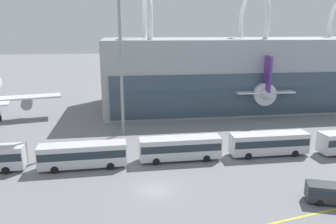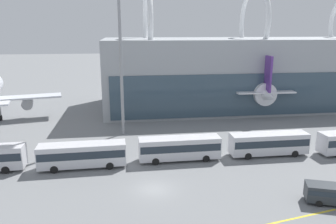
{
  "view_description": "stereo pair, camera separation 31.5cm",
  "coord_description": "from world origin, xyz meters",
  "px_view_note": "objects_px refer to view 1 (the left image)",
  "views": [
    {
      "loc": [
        -3.41,
        -34.19,
        17.92
      ],
      "look_at": [
        4.37,
        20.01,
        4.0
      ],
      "focal_mm": 35.0,
      "sensor_mm": 36.0,
      "label": 1
    },
    {
      "loc": [
        -3.1,
        -34.24,
        17.92
      ],
      "look_at": [
        4.37,
        20.01,
        4.0
      ],
      "focal_mm": 35.0,
      "sensor_mm": 36.0,
      "label": 2
    }
  ],
  "objects_px": {
    "airliner_at_gate_far": "(239,82)",
    "shuttle_bus_3": "(269,142)",
    "floodlight_mast": "(119,3)",
    "shuttle_bus_2": "(180,147)",
    "shuttle_bus_1": "(83,154)"
  },
  "relations": [
    {
      "from": "airliner_at_gate_far",
      "to": "shuttle_bus_3",
      "type": "bearing_deg",
      "value": 168.34
    },
    {
      "from": "airliner_at_gate_far",
      "to": "floodlight_mast",
      "type": "relative_size",
      "value": 1.38
    },
    {
      "from": "shuttle_bus_2",
      "to": "floodlight_mast",
      "type": "distance_m",
      "value": 25.15
    },
    {
      "from": "airliner_at_gate_far",
      "to": "shuttle_bus_2",
      "type": "relative_size",
      "value": 3.76
    },
    {
      "from": "shuttle_bus_2",
      "to": "shuttle_bus_3",
      "type": "relative_size",
      "value": 1.0
    },
    {
      "from": "shuttle_bus_1",
      "to": "shuttle_bus_3",
      "type": "relative_size",
      "value": 1.0
    },
    {
      "from": "shuttle_bus_1",
      "to": "shuttle_bus_3",
      "type": "height_order",
      "value": "same"
    },
    {
      "from": "airliner_at_gate_far",
      "to": "floodlight_mast",
      "type": "distance_m",
      "value": 40.58
    },
    {
      "from": "shuttle_bus_1",
      "to": "shuttle_bus_2",
      "type": "bearing_deg",
      "value": 1.8
    },
    {
      "from": "shuttle_bus_2",
      "to": "floodlight_mast",
      "type": "relative_size",
      "value": 0.37
    },
    {
      "from": "shuttle_bus_1",
      "to": "shuttle_bus_2",
      "type": "height_order",
      "value": "same"
    },
    {
      "from": "shuttle_bus_3",
      "to": "floodlight_mast",
      "type": "bearing_deg",
      "value": 148.18
    },
    {
      "from": "shuttle_bus_2",
      "to": "shuttle_bus_3",
      "type": "bearing_deg",
      "value": -0.23
    },
    {
      "from": "airliner_at_gate_far",
      "to": "shuttle_bus_2",
      "type": "xyz_separation_m",
      "value": [
        -21.42,
        -35.65,
        -3.0
      ]
    },
    {
      "from": "airliner_at_gate_far",
      "to": "floodlight_mast",
      "type": "height_order",
      "value": "floodlight_mast"
    }
  ]
}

